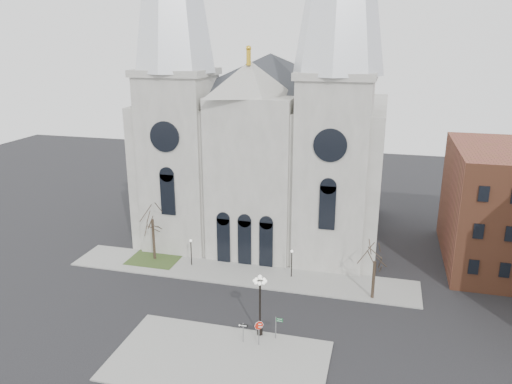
% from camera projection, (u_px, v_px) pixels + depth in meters
% --- Properties ---
extents(ground, '(160.00, 160.00, 0.00)m').
position_uv_depth(ground, '(206.00, 324.00, 47.01)').
color(ground, black).
rests_on(ground, ground).
extents(sidewalk_near, '(18.00, 10.00, 0.14)m').
position_uv_depth(sidewalk_near, '(219.00, 360.00, 41.64)').
color(sidewalk_near, gray).
rests_on(sidewalk_near, ground).
extents(sidewalk_far, '(40.00, 6.00, 0.14)m').
position_uv_depth(sidewalk_far, '(239.00, 273.00, 57.16)').
color(sidewalk_far, gray).
rests_on(sidewalk_far, ground).
extents(grass_patch, '(6.00, 5.00, 0.18)m').
position_uv_depth(grass_patch, '(155.00, 259.00, 60.75)').
color(grass_patch, '#374E21').
rests_on(grass_patch, ground).
extents(cathedral, '(33.00, 26.66, 54.00)m').
position_uv_depth(cathedral, '(264.00, 99.00, 62.71)').
color(cathedral, '#99988F').
rests_on(cathedral, ground).
extents(bg_building_brick, '(14.00, 18.00, 14.00)m').
position_uv_depth(bg_building_brick, '(512.00, 207.00, 58.00)').
color(bg_building_brick, brown).
rests_on(bg_building_brick, ground).
extents(tree_left, '(3.20, 3.20, 7.50)m').
position_uv_depth(tree_left, '(152.00, 217.00, 59.14)').
color(tree_left, black).
rests_on(tree_left, ground).
extents(tree_right, '(3.20, 3.20, 6.00)m').
position_uv_depth(tree_right, '(375.00, 259.00, 50.37)').
color(tree_right, black).
rests_on(tree_right, ground).
extents(ped_lamp_left, '(0.32, 0.32, 3.26)m').
position_uv_depth(ped_lamp_left, '(191.00, 248.00, 58.42)').
color(ped_lamp_left, black).
rests_on(ped_lamp_left, sidewalk_far).
extents(ped_lamp_right, '(0.32, 0.32, 3.26)m').
position_uv_depth(ped_lamp_right, '(292.00, 259.00, 55.50)').
color(ped_lamp_right, black).
rests_on(ped_lamp_right, sidewalk_far).
extents(stop_sign, '(0.83, 0.24, 2.36)m').
position_uv_depth(stop_sign, '(259.00, 328.00, 43.16)').
color(stop_sign, slate).
rests_on(stop_sign, sidewalk_near).
extents(globe_lamp, '(1.48, 1.48, 5.93)m').
position_uv_depth(globe_lamp, '(260.00, 298.00, 44.10)').
color(globe_lamp, black).
rests_on(globe_lamp, sidewalk_near).
extents(one_way_sign, '(0.82, 0.08, 1.88)m').
position_uv_depth(one_way_sign, '(243.00, 329.00, 43.70)').
color(one_way_sign, slate).
rests_on(one_way_sign, sidewalk_near).
extents(street_name_sign, '(0.69, 0.09, 2.15)m').
position_uv_depth(street_name_sign, '(277.00, 326.00, 44.23)').
color(street_name_sign, slate).
rests_on(street_name_sign, sidewalk_near).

